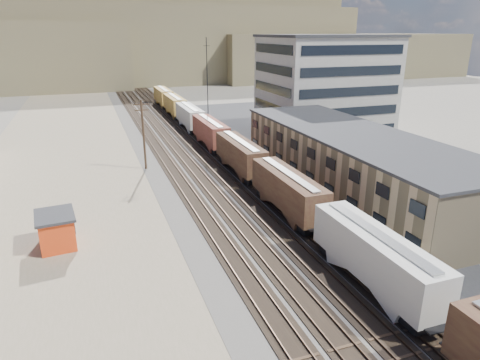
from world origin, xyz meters
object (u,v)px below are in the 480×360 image
object	(u,v)px
freight_train	(224,141)
maintenance_shed	(57,230)
parked_car_blue	(320,146)
utility_pole_north	(143,133)

from	to	relation	value
freight_train	maintenance_shed	bearing A→B (deg)	-136.14
parked_car_blue	freight_train	bearing A→B (deg)	127.07
maintenance_shed	parked_car_blue	size ratio (longest dim) A/B	0.76
maintenance_shed	parked_car_blue	world-z (taller)	maintenance_shed
utility_pole_north	parked_car_blue	size ratio (longest dim) A/B	1.63
maintenance_shed	parked_car_blue	bearing A→B (deg)	28.42
freight_train	maintenance_shed	world-z (taller)	freight_train
parked_car_blue	maintenance_shed	bearing A→B (deg)	158.18
freight_train	parked_car_blue	world-z (taller)	freight_train
freight_train	utility_pole_north	bearing A→B (deg)	-174.26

